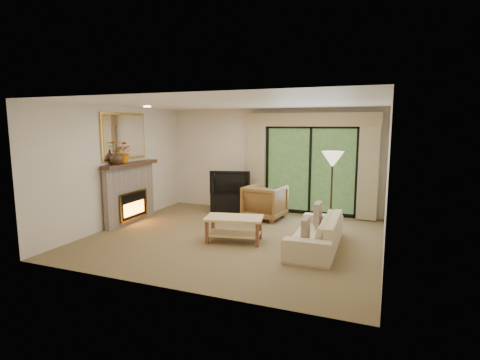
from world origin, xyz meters
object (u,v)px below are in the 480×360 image
at_px(armchair, 265,202).
at_px(coffee_table, 234,229).
at_px(sofa, 316,232).
at_px(media_console, 230,203).

xyz_separation_m(armchair, coffee_table, (-0.01, -1.88, -0.16)).
bearing_deg(armchair, sofa, 138.80).
bearing_deg(coffee_table, sofa, -4.73).
bearing_deg(media_console, armchair, -34.43).
height_order(media_console, coffee_table, media_console).
distance_m(media_console, coffee_table, 2.44).
bearing_deg(media_console, coffee_table, -81.69).
relative_size(media_console, armchair, 1.09).
distance_m(media_console, sofa, 3.23).
distance_m(media_console, armchair, 1.09).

